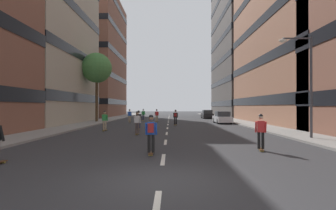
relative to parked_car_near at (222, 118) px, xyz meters
The scene contains 21 objects.
ground_plane 7.07m from the parked_car_near, behind, with size 159.90×159.90×0.00m, color #333335.
sidewalk_left 17.21m from the parked_car_near, 164.99° to the left, with size 3.04×73.29×0.14m, color gray.
sidewalk_right 5.26m from the parked_car_near, 58.59° to the left, with size 3.04×73.29×0.14m, color gray.
lane_markings 7.40m from the parked_car_near, 160.40° to the left, with size 0.16×62.20×0.01m.
building_left_mid 26.34m from the parked_car_near, behind, with size 12.40×17.55×21.67m.
building_left_far 36.29m from the parked_car_near, 135.39° to the left, with size 12.40×20.01×26.10m.
building_right_mid 15.39m from the parked_car_near, ahead, with size 12.40×23.94×23.88m.
building_right_far 31.62m from the parked_car_near, 66.56° to the left, with size 12.40×22.68×36.93m.
parked_car_near is the anchor object (origin of this frame).
parked_car_mid 13.44m from the parked_car_near, 90.00° to the left, with size 1.82×4.40×1.52m.
street_tree_near 17.95m from the parked_car_near, behind, with size 4.03×4.03×9.25m.
streetlamp_right 16.84m from the parked_car_near, 82.86° to the right, with size 2.13×0.30×6.50m.
skater_0 22.81m from the parked_car_near, 109.23° to the right, with size 0.53×0.90×1.78m.
skater_1 20.57m from the parked_car_near, 96.31° to the right, with size 0.57×0.92×1.78m.
skater_2 16.24m from the parked_car_near, 124.45° to the right, with size 0.53×0.90×1.78m.
skater_3 7.04m from the parked_car_near, 149.46° to the right, with size 0.56×0.92×1.78m.
skater_4 16.20m from the parked_car_near, 140.21° to the right, with size 0.54×0.91×1.78m.
skater_5 12.37m from the parked_car_near, behind, with size 0.56×0.92×1.78m.
skater_6 9.10m from the parked_car_near, 160.46° to the left, with size 0.56×0.92×1.78m.
skater_7 12.44m from the parked_car_near, 150.24° to the left, with size 0.56×0.92×1.78m.
skater_9 13.16m from the parked_car_near, 137.02° to the right, with size 0.54×0.91×1.78m.
Camera 1 is at (0.29, -7.39, 2.14)m, focal length 27.43 mm.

